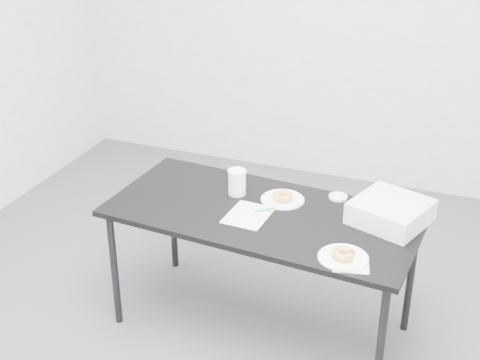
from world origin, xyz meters
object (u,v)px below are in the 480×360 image
(scorecard, at_px, (248,215))
(coffee_cup, at_px, (237,182))
(donut_near, at_px, (343,254))
(donut_far, at_px, (283,196))
(pen, at_px, (266,210))
(bakery_box, at_px, (391,212))
(plate_near, at_px, (343,258))
(table, at_px, (262,221))
(plate_far, at_px, (283,200))

(scorecard, relative_size, coffee_cup, 1.84)
(donut_near, bearing_deg, donut_far, 134.32)
(pen, xyz_separation_m, bakery_box, (0.58, 0.11, 0.05))
(plate_near, distance_m, coffee_cup, 0.76)
(scorecard, distance_m, donut_near, 0.56)
(plate_near, bearing_deg, donut_far, 134.32)
(plate_near, bearing_deg, bakery_box, 71.71)
(plate_near, bearing_deg, scorecard, 157.78)
(donut_near, height_order, donut_far, donut_near)
(bakery_box, bearing_deg, scorecard, -144.47)
(donut_near, distance_m, bakery_box, 0.42)
(table, relative_size, coffee_cup, 11.62)
(plate_far, bearing_deg, pen, -107.12)
(plate_far, relative_size, bakery_box, 0.69)
(coffee_cup, xyz_separation_m, bakery_box, (0.78, -0.00, -0.01))
(plate_near, distance_m, donut_near, 0.02)
(table, xyz_separation_m, scorecard, (-0.05, -0.06, 0.05))
(table, distance_m, donut_near, 0.54)
(table, xyz_separation_m, bakery_box, (0.59, 0.13, 0.11))
(scorecard, distance_m, plate_far, 0.23)
(donut_far, bearing_deg, pen, -107.12)
(donut_far, relative_size, coffee_cup, 0.77)
(table, height_order, bakery_box, bakery_box)
(table, distance_m, coffee_cup, 0.25)
(scorecard, bearing_deg, donut_near, -19.07)
(donut_near, bearing_deg, plate_near, 0.00)
(table, height_order, donut_far, donut_far)
(plate_near, xyz_separation_m, donut_far, (-0.41, 0.42, 0.02))
(coffee_cup, bearing_deg, pen, -29.76)
(donut_near, relative_size, plate_far, 0.47)
(donut_far, distance_m, coffee_cup, 0.24)
(donut_far, bearing_deg, donut_near, -45.68)
(table, relative_size, plate_near, 7.07)
(table, bearing_deg, scorecard, -127.63)
(donut_far, bearing_deg, table, -110.06)
(scorecard, xyz_separation_m, pen, (0.07, 0.08, 0.00))
(bakery_box, bearing_deg, plate_far, -162.86)
(table, height_order, plate_near, plate_near)
(bakery_box, bearing_deg, coffee_cup, -160.72)
(table, bearing_deg, pen, 55.77)
(plate_far, height_order, donut_far, donut_far)
(coffee_cup, bearing_deg, table, -35.42)
(scorecard, xyz_separation_m, donut_far, (0.11, 0.21, 0.02))
(pen, relative_size, donut_far, 1.11)
(scorecard, distance_m, pen, 0.10)
(table, relative_size, donut_near, 15.07)
(donut_near, xyz_separation_m, coffee_cup, (-0.65, 0.40, 0.04))
(scorecard, relative_size, donut_near, 2.38)
(donut_far, height_order, coffee_cup, coffee_cup)
(scorecard, xyz_separation_m, coffee_cup, (-0.13, 0.19, 0.07))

